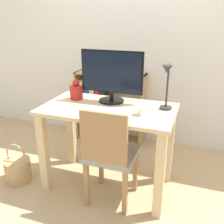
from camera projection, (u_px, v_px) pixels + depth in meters
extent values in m
plane|color=tan|center=(108.00, 184.00, 2.45)|extent=(10.00, 10.00, 0.00)
cube|color=silver|center=(141.00, 32.00, 2.93)|extent=(8.00, 0.05, 2.60)
cube|color=#D8BC8C|center=(108.00, 109.00, 2.18)|extent=(1.11, 0.61, 0.03)
cube|color=#D8BC8C|center=(44.00, 154.00, 2.25)|extent=(0.07, 0.07, 0.73)
cube|color=#D8BC8C|center=(160.00, 176.00, 1.94)|extent=(0.07, 0.07, 0.73)
cube|color=#D8BC8C|center=(71.00, 130.00, 2.70)|extent=(0.07, 0.07, 0.73)
cube|color=#D8BC8C|center=(169.00, 146.00, 2.39)|extent=(0.07, 0.07, 0.73)
cylinder|color=black|center=(112.00, 101.00, 2.32)|extent=(0.22, 0.22, 0.02)
cylinder|color=black|center=(112.00, 95.00, 2.31)|extent=(0.04, 0.04, 0.08)
cube|color=black|center=(112.00, 72.00, 2.24)|extent=(0.55, 0.02, 0.36)
cube|color=black|center=(111.00, 72.00, 2.23)|extent=(0.53, 0.03, 0.34)
cube|color=silver|center=(103.00, 110.00, 2.09)|extent=(0.31, 0.13, 0.02)
cylinder|color=#B2231E|center=(76.00, 92.00, 2.37)|extent=(0.12, 0.12, 0.13)
sphere|color=#B2231E|center=(76.00, 83.00, 2.34)|extent=(0.06, 0.06, 0.06)
cylinder|color=#2D2D33|center=(166.00, 108.00, 2.15)|extent=(0.10, 0.10, 0.02)
cylinder|color=#2D2D33|center=(167.00, 86.00, 2.08)|extent=(0.02, 0.02, 0.35)
cylinder|color=#2D2D33|center=(168.00, 65.00, 1.98)|extent=(0.01, 0.10, 0.01)
cone|color=#2D2D33|center=(167.00, 69.00, 1.94)|extent=(0.08, 0.08, 0.06)
cube|color=gray|center=(112.00, 153.00, 2.13)|extent=(0.40, 0.40, 0.04)
cube|color=#9E754C|center=(104.00, 138.00, 1.89)|extent=(0.36, 0.03, 0.40)
cube|color=#9E754C|center=(87.00, 184.00, 2.12)|extent=(0.04, 0.04, 0.41)
cube|color=#9E754C|center=(125.00, 192.00, 2.02)|extent=(0.04, 0.04, 0.41)
cube|color=#9E754C|center=(101.00, 163.00, 2.40)|extent=(0.04, 0.04, 0.41)
cube|color=#9E754C|center=(136.00, 170.00, 2.30)|extent=(0.04, 0.04, 0.41)
cube|color=tan|center=(81.00, 104.00, 3.30)|extent=(0.02, 0.28, 0.85)
cube|color=tan|center=(143.00, 111.00, 3.06)|extent=(0.02, 0.28, 0.85)
cube|color=tan|center=(111.00, 138.00, 3.33)|extent=(0.82, 0.28, 0.02)
cube|color=tan|center=(111.00, 74.00, 3.03)|extent=(0.82, 0.28, 0.02)
cube|color=tan|center=(111.00, 107.00, 3.18)|extent=(0.78, 0.28, 0.02)
cube|color=orange|center=(84.00, 122.00, 3.38)|extent=(0.04, 0.24, 0.33)
cube|color=black|center=(88.00, 124.00, 3.37)|extent=(0.05, 0.24, 0.29)
cube|color=beige|center=(92.00, 123.00, 3.35)|extent=(0.05, 0.24, 0.32)
cube|color=#2D7F38|center=(97.00, 125.00, 3.33)|extent=(0.06, 0.24, 0.29)
cube|color=orange|center=(101.00, 127.00, 3.32)|extent=(0.04, 0.24, 0.25)
cube|color=beige|center=(84.00, 91.00, 3.23)|extent=(0.06, 0.24, 0.31)
cube|color=navy|center=(90.00, 95.00, 3.22)|extent=(0.07, 0.24, 0.24)
cube|color=beige|center=(95.00, 91.00, 3.17)|extent=(0.06, 0.24, 0.36)
cube|color=red|center=(100.00, 95.00, 3.17)|extent=(0.05, 0.24, 0.27)
cube|color=black|center=(105.00, 95.00, 3.15)|extent=(0.07, 0.24, 0.27)
cylinder|color=tan|center=(18.00, 170.00, 2.48)|extent=(0.24, 0.24, 0.22)
torus|color=tan|center=(16.00, 154.00, 2.41)|extent=(0.21, 0.02, 0.21)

